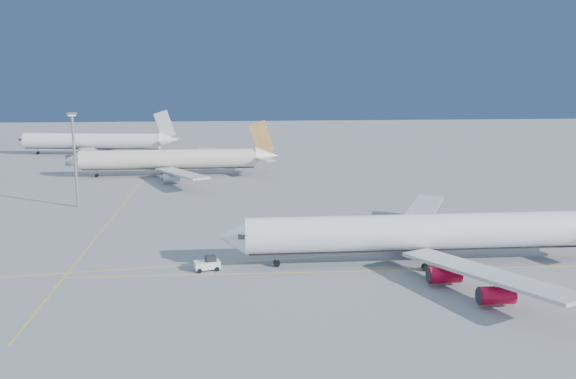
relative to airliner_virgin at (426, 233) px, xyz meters
The scene contains 7 objects.
ground 26.16m from the airliner_virgin, 157.06° to the left, with size 500.00×500.00×0.00m, color slate.
taxiway_lines 41.95m from the airliner_virgin, 156.91° to the left, with size 118.86×140.00×0.02m.
airliner_virgin is the anchor object (origin of this frame).
airliner_etihad 104.96m from the airliner_virgin, 121.46° to the left, with size 66.04×61.10×17.26m.
airliner_third 161.77m from the airliner_virgin, 123.24° to the left, with size 63.85×58.50×17.12m.
pushback_tug 39.56m from the airliner_virgin, behind, with size 4.81×3.58×2.47m.
light_mast 89.15m from the airliner_virgin, 146.65° to the left, with size 2.02×2.02×23.38m.
Camera 1 is at (-8.97, -119.64, 36.94)m, focal length 40.00 mm.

